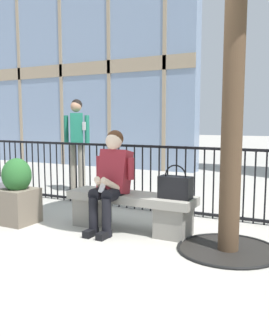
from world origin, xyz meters
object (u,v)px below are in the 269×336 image
planter (17,193)px  seated_person_with_phone (111,177)px  bystander_at_railing (77,138)px  stone_bench (131,208)px  handbag_on_bench (175,187)px

planter → seated_person_with_phone: bearing=13.2°
bystander_at_railing → planter: size_ratio=2.01×
bystander_at_railing → planter: bystander_at_railing is taller
stone_bench → planter: (-1.44, -0.42, 0.12)m
handbag_on_bench → planter: 2.07m
bystander_at_railing → handbag_on_bench: bearing=-32.5°
stone_bench → handbag_on_bench: size_ratio=4.16×
stone_bench → seated_person_with_phone: 0.45m
seated_person_with_phone → handbag_on_bench: (0.78, 0.12, -0.07)m
stone_bench → bystander_at_railing: (-2.01, 1.65, 0.73)m
stone_bench → bystander_at_railing: size_ratio=0.94×
seated_person_with_phone → planter: (-1.24, -0.29, -0.26)m
handbag_on_bench → planter: bearing=-168.5°
seated_person_with_phone → planter: seated_person_with_phone is taller
planter → handbag_on_bench: bearing=11.5°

